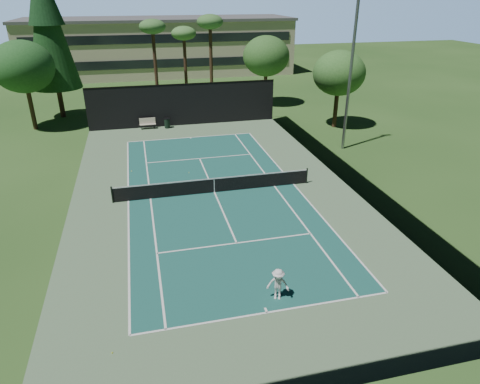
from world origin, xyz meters
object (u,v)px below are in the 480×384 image
object	(u,v)px
tennis_ball_b	(189,173)
tennis_ball_c	(199,180)
player	(278,284)
tennis_ball_a	(112,353)
tennis_ball_d	(132,171)
park_bench	(148,123)
tennis_net	(214,185)
trash_bin	(167,123)

from	to	relation	value
tennis_ball_b	tennis_ball_c	world-z (taller)	tennis_ball_c
tennis_ball_c	player	bearing A→B (deg)	-84.08
tennis_ball_a	player	bearing A→B (deg)	12.65
tennis_ball_a	tennis_ball_d	distance (m)	17.61
tennis_ball_c	park_bench	size ratio (longest dim) A/B	0.04
tennis_net	park_bench	size ratio (longest dim) A/B	8.60
player	tennis_ball_b	bearing A→B (deg)	119.29
player	tennis_ball_a	xyz separation A→B (m)	(-6.80, -1.53, -0.71)
tennis_ball_b	trash_bin	distance (m)	11.72
tennis_net	player	xyz separation A→B (m)	(0.69, -11.10, 0.18)
tennis_ball_a	trash_bin	bearing A→B (deg)	81.16
trash_bin	tennis_ball_a	bearing A→B (deg)	-98.84
tennis_ball_a	park_bench	size ratio (longest dim) A/B	0.04
player	park_bench	size ratio (longest dim) A/B	0.98
player	tennis_ball_c	bearing A→B (deg)	117.93
tennis_ball_a	tennis_ball_d	xyz separation A→B (m)	(0.87, 17.59, 0.00)
player	tennis_ball_d	xyz separation A→B (m)	(-5.92, 16.06, -0.70)
tennis_ball_a	trash_bin	distance (m)	28.34
trash_bin	tennis_ball_d	bearing A→B (deg)	-108.48
tennis_net	tennis_ball_b	xyz separation A→B (m)	(-1.20, 3.67, -0.53)
tennis_ball_c	park_bench	xyz separation A→B (m)	(-2.89, 13.42, 0.51)
tennis_ball_d	player	bearing A→B (deg)	-69.75
tennis_ball_a	tennis_ball_c	distance (m)	15.76
tennis_ball_b	tennis_ball_d	distance (m)	4.23
tennis_ball_d	trash_bin	bearing A→B (deg)	71.52
tennis_net	player	distance (m)	11.13
tennis_ball_b	park_bench	size ratio (longest dim) A/B	0.04
tennis_net	trash_bin	xyz separation A→B (m)	(-1.75, 15.37, -0.08)
tennis_ball_a	tennis_ball_c	bearing A→B (deg)	69.88
tennis_ball_d	trash_bin	xyz separation A→B (m)	(3.48, 10.41, 0.44)
tennis_ball_b	tennis_ball_c	distance (m)	1.58
tennis_ball_c	trash_bin	xyz separation A→B (m)	(-1.07, 13.20, 0.45)
tennis_ball_c	tennis_ball_b	bearing A→B (deg)	108.88
player	tennis_ball_b	xyz separation A→B (m)	(-1.89, 14.77, -0.71)
tennis_net	park_bench	xyz separation A→B (m)	(-3.58, 15.59, -0.01)
player	tennis_net	bearing A→B (deg)	115.58
tennis_net	tennis_ball_b	distance (m)	3.89
park_bench	tennis_ball_a	bearing A→B (deg)	-95.12
tennis_ball_c	trash_bin	bearing A→B (deg)	94.62
tennis_net	tennis_ball_c	distance (m)	2.34
tennis_ball_a	tennis_ball_b	size ratio (longest dim) A/B	1.01
trash_bin	park_bench	bearing A→B (deg)	173.05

